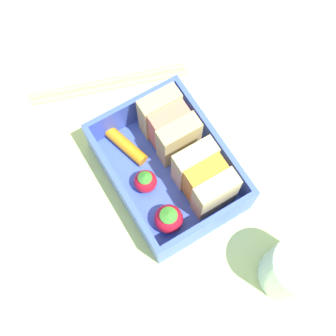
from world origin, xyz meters
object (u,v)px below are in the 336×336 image
strawberry_far_left (144,179)px  carrot_stick_far_left (126,146)px  sandwich_center_left (204,179)px  drinking_glass (294,270)px  sandwich_left (169,126)px  strawberry_left (169,219)px  chopstick_pair (110,82)px

strawberry_far_left → carrot_stick_far_left: bearing=175.6°
sandwich_center_left → drinking_glass: (12.41, 2.59, -0.42)cm
sandwich_left → strawberry_far_left: sandwich_left is taller
sandwich_center_left → strawberry_left: bearing=-75.4°
drinking_glass → strawberry_far_left: bearing=-154.4°
drinking_glass → sandwich_center_left: bearing=-168.2°
strawberry_left → strawberry_far_left: bearing=179.6°
sandwich_left → drinking_glass: 19.72cm
sandwich_left → sandwich_center_left: bearing=0.0°
carrot_stick_far_left → chopstick_pair: 9.58cm
sandwich_center_left → drinking_glass: bearing=11.8°
carrot_stick_far_left → drinking_glass: (20.94, 7.39, 2.03)cm
carrot_stick_far_left → strawberry_left: 9.95cm
sandwich_center_left → drinking_glass: 12.68cm
chopstick_pair → sandwich_left: bearing=11.4°
sandwich_left → strawberry_left: size_ratio=1.71×
strawberry_left → chopstick_pair: strawberry_left is taller
strawberry_left → chopstick_pair: bearing=170.7°
sandwich_left → strawberry_left: bearing=-31.5°
carrot_stick_far_left → chopstick_pair: size_ratio=0.29×
carrot_stick_far_left → strawberry_left: bearing=-2.3°
strawberry_left → drinking_glass: size_ratio=0.47×
carrot_stick_far_left → strawberry_far_left: (4.73, -0.36, 0.69)cm
strawberry_left → carrot_stick_far_left: bearing=177.7°
sandwich_center_left → chopstick_pair: size_ratio=0.33×
sandwich_left → carrot_stick_far_left: bearing=-106.2°
carrot_stick_far_left → chopstick_pair: (-9.06, 2.71, -1.56)cm
sandwich_left → drinking_glass: (19.55, 2.59, -0.42)cm
carrot_stick_far_left → strawberry_left: strawberry_left is taller
strawberry_left → sandwich_left: bearing=148.5°
sandwich_center_left → sandwich_left: bearing=180.0°
strawberry_far_left → strawberry_left: strawberry_left is taller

